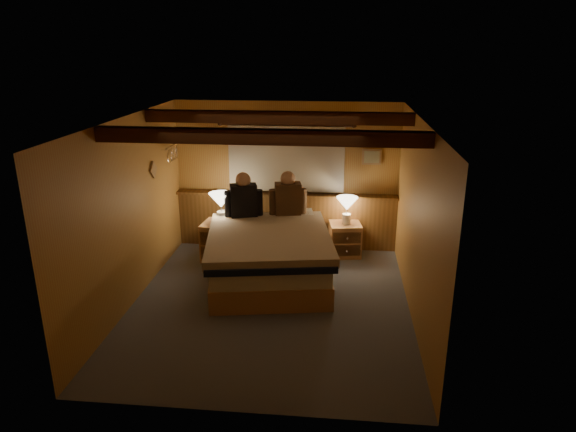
# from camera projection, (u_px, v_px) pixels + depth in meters

# --- Properties ---
(floor) EXTENTS (4.20, 4.20, 0.00)m
(floor) POSITION_uv_depth(u_px,v_px,m) (270.00, 304.00, 6.74)
(floor) COLOR #4A4D58
(floor) RESTS_ON ground
(ceiling) EXTENTS (4.20, 4.20, 0.00)m
(ceiling) POSITION_uv_depth(u_px,v_px,m) (268.00, 120.00, 5.97)
(ceiling) COLOR gold
(ceiling) RESTS_ON wall_back
(wall_back) EXTENTS (3.60, 0.00, 3.60)m
(wall_back) POSITION_uv_depth(u_px,v_px,m) (287.00, 176.00, 8.33)
(wall_back) COLOR #B0883F
(wall_back) RESTS_ON floor
(wall_left) EXTENTS (0.00, 4.20, 4.20)m
(wall_left) POSITION_uv_depth(u_px,v_px,m) (129.00, 213.00, 6.53)
(wall_left) COLOR #B0883F
(wall_left) RESTS_ON floor
(wall_right) EXTENTS (0.00, 4.20, 4.20)m
(wall_right) POSITION_uv_depth(u_px,v_px,m) (417.00, 222.00, 6.18)
(wall_right) COLOR #B0883F
(wall_right) RESTS_ON floor
(wall_front) EXTENTS (3.60, 0.00, 3.60)m
(wall_front) POSITION_uv_depth(u_px,v_px,m) (236.00, 296.00, 4.38)
(wall_front) COLOR #B0883F
(wall_front) RESTS_ON floor
(wainscot) EXTENTS (3.60, 0.23, 0.94)m
(wainscot) POSITION_uv_depth(u_px,v_px,m) (286.00, 219.00, 8.50)
(wainscot) COLOR brown
(wainscot) RESTS_ON wall_back
(curtain_window) EXTENTS (2.18, 0.09, 1.11)m
(curtain_window) POSITION_uv_depth(u_px,v_px,m) (286.00, 158.00, 8.16)
(curtain_window) COLOR #432210
(curtain_window) RESTS_ON wall_back
(ceiling_beams) EXTENTS (3.60, 1.65, 0.16)m
(ceiling_beams) POSITION_uv_depth(u_px,v_px,m) (270.00, 126.00, 6.14)
(ceiling_beams) COLOR #432210
(ceiling_beams) RESTS_ON ceiling
(coat_rail) EXTENTS (0.05, 0.55, 0.24)m
(coat_rail) POSITION_uv_depth(u_px,v_px,m) (172.00, 152.00, 7.85)
(coat_rail) COLOR white
(coat_rail) RESTS_ON wall_left
(framed_print) EXTENTS (0.30, 0.04, 0.25)m
(framed_print) POSITION_uv_depth(u_px,v_px,m) (372.00, 157.00, 8.07)
(framed_print) COLOR #A47C52
(framed_print) RESTS_ON wall_back
(bed) EXTENTS (1.97, 2.40, 0.74)m
(bed) POSITION_uv_depth(u_px,v_px,m) (269.00, 254.00, 7.34)
(bed) COLOR #B47C4D
(bed) RESTS_ON floor
(nightstand_left) EXTENTS (0.60, 0.55, 0.60)m
(nightstand_left) POSITION_uv_depth(u_px,v_px,m) (221.00, 241.00, 8.04)
(nightstand_left) COLOR #B47C4D
(nightstand_left) RESTS_ON floor
(nightstand_right) EXTENTS (0.54, 0.50, 0.53)m
(nightstand_right) POSITION_uv_depth(u_px,v_px,m) (345.00, 239.00, 8.22)
(nightstand_right) COLOR #B47C4D
(nightstand_right) RESTS_ON floor
(lamp_left) EXTENTS (0.37, 0.37, 0.48)m
(lamp_left) POSITION_uv_depth(u_px,v_px,m) (221.00, 202.00, 7.85)
(lamp_left) COLOR silver
(lamp_left) RESTS_ON nightstand_left
(lamp_right) EXTENTS (0.34, 0.34, 0.44)m
(lamp_right) POSITION_uv_depth(u_px,v_px,m) (347.00, 205.00, 8.02)
(lamp_right) COLOR silver
(lamp_right) RESTS_ON nightstand_right
(person_left) EXTENTS (0.57, 0.33, 0.71)m
(person_left) POSITION_uv_depth(u_px,v_px,m) (244.00, 198.00, 7.78)
(person_left) COLOR black
(person_left) RESTS_ON bed
(person_right) EXTENTS (0.57, 0.30, 0.71)m
(person_right) POSITION_uv_depth(u_px,v_px,m) (288.00, 197.00, 7.87)
(person_right) COLOR #452E1B
(person_right) RESTS_ON bed
(duffel_bag) EXTENTS (0.62, 0.47, 0.40)m
(duffel_bag) POSITION_uv_depth(u_px,v_px,m) (223.00, 243.00, 8.31)
(duffel_bag) COLOR black
(duffel_bag) RESTS_ON floor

